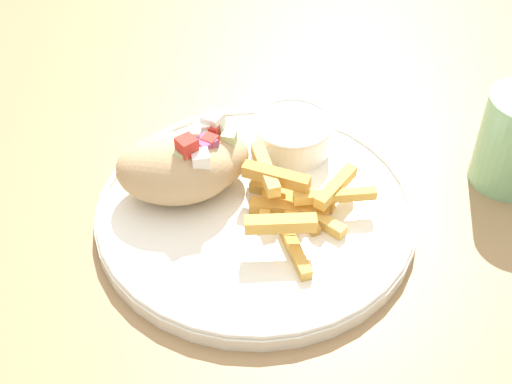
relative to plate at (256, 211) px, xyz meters
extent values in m
cube|color=#9E7A51|center=(0.02, -0.01, -0.03)|extent=(1.49, 1.49, 0.04)
cylinder|color=#9E7A51|center=(-0.66, 0.66, -0.41)|extent=(0.06, 0.06, 0.73)
cylinder|color=white|center=(0.00, 0.00, 0.00)|extent=(0.30, 0.30, 0.01)
torus|color=white|center=(0.00, 0.00, 0.01)|extent=(0.30, 0.30, 0.01)
ellipsoid|color=tan|center=(-0.08, 0.01, 0.04)|extent=(0.12, 0.10, 0.06)
cube|color=#B7D693|center=(-0.07, 0.00, 0.06)|extent=(0.02, 0.02, 0.01)
cube|color=#A34C84|center=(-0.05, 0.00, 0.06)|extent=(0.01, 0.01, 0.01)
cube|color=white|center=(-0.05, 0.00, 0.06)|extent=(0.02, 0.02, 0.02)
cube|color=red|center=(-0.06, 0.00, 0.07)|extent=(0.02, 0.02, 0.02)
cube|color=silver|center=(-0.06, 0.03, 0.06)|extent=(0.01, 0.01, 0.01)
cube|color=silver|center=(-0.06, 0.03, 0.06)|extent=(0.02, 0.02, 0.01)
cube|color=red|center=(-0.05, 0.02, 0.06)|extent=(0.02, 0.02, 0.01)
ellipsoid|color=tan|center=(-0.06, 0.02, 0.03)|extent=(0.12, 0.12, 0.06)
cube|color=red|center=(-0.05, 0.04, 0.06)|extent=(0.01, 0.01, 0.01)
cube|color=white|center=(-0.05, 0.04, 0.07)|extent=(0.02, 0.02, 0.02)
cube|color=#B7D693|center=(-0.03, 0.04, 0.05)|extent=(0.01, 0.01, 0.01)
cube|color=#A34C84|center=(-0.05, 0.02, 0.06)|extent=(0.02, 0.02, 0.02)
cube|color=silver|center=(-0.06, 0.04, 0.06)|extent=(0.02, 0.02, 0.02)
cube|color=white|center=(-0.06, 0.03, 0.05)|extent=(0.02, 0.02, 0.02)
cube|color=gold|center=(0.03, 0.00, 0.01)|extent=(0.07, 0.01, 0.01)
cube|color=gold|center=(0.04, -0.05, 0.01)|extent=(0.04, 0.06, 0.01)
cube|color=gold|center=(0.01, 0.01, 0.01)|extent=(0.01, 0.07, 0.01)
cube|color=gold|center=(0.03, -0.01, 0.01)|extent=(0.02, 0.06, 0.01)
cube|color=gold|center=(0.03, 0.02, 0.01)|extent=(0.08, 0.03, 0.01)
cube|color=gold|center=(0.04, 0.00, 0.01)|extent=(0.04, 0.06, 0.01)
cube|color=#E5B251|center=(0.06, -0.01, 0.01)|extent=(0.06, 0.04, 0.01)
cube|color=#E5B251|center=(0.01, 0.02, 0.04)|extent=(0.04, 0.07, 0.01)
cube|color=gold|center=(0.03, -0.05, 0.03)|extent=(0.06, 0.03, 0.01)
cube|color=gold|center=(0.02, 0.01, 0.04)|extent=(0.07, 0.03, 0.01)
cube|color=gold|center=(0.07, 0.01, 0.03)|extent=(0.04, 0.06, 0.01)
cube|color=gold|center=(0.07, 0.00, 0.03)|extent=(0.08, 0.03, 0.01)
cylinder|color=white|center=(0.02, 0.09, 0.02)|extent=(0.08, 0.08, 0.03)
cylinder|color=beige|center=(0.02, 0.09, 0.03)|extent=(0.06, 0.06, 0.01)
torus|color=white|center=(0.02, 0.09, 0.04)|extent=(0.08, 0.08, 0.00)
cylinder|color=silver|center=(0.24, 0.10, 0.03)|extent=(0.06, 0.06, 0.06)
camera|label=1|loc=(0.08, -0.47, 0.48)|focal=50.00mm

